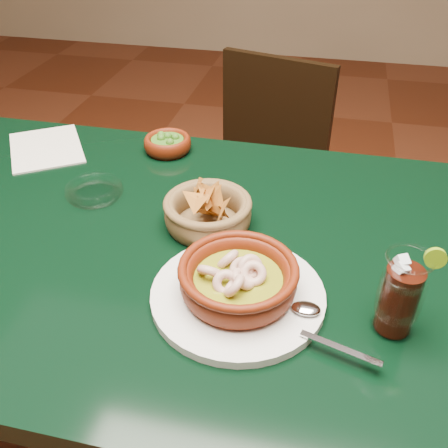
% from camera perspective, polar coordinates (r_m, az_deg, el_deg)
% --- Properties ---
extents(dining_table, '(1.20, 0.80, 0.75)m').
position_cam_1_polar(dining_table, '(0.98, -7.80, -5.80)').
color(dining_table, black).
rests_on(dining_table, ground).
extents(dining_chair, '(0.47, 0.47, 0.83)m').
position_cam_1_polar(dining_chair, '(1.62, 3.93, 4.75)').
color(dining_chair, black).
rests_on(dining_chair, ground).
extents(shrimp_plate, '(0.35, 0.27, 0.08)m').
position_cam_1_polar(shrimp_plate, '(0.76, 1.65, -6.76)').
color(shrimp_plate, silver).
rests_on(shrimp_plate, dining_table).
extents(chip_basket, '(0.19, 0.19, 0.11)m').
position_cam_1_polar(chip_basket, '(0.91, -1.85, 1.38)').
color(chip_basket, brown).
rests_on(chip_basket, dining_table).
extents(guacamole_ramekin, '(0.13, 0.13, 0.04)m').
position_cam_1_polar(guacamole_ramekin, '(1.18, -6.47, 9.15)').
color(guacamole_ramekin, '#501606').
rests_on(guacamole_ramekin, dining_table).
extents(cola_drink, '(0.13, 0.13, 0.15)m').
position_cam_1_polar(cola_drink, '(0.74, 19.50, -7.65)').
color(cola_drink, white).
rests_on(cola_drink, dining_table).
extents(glass_ashtray, '(0.12, 0.12, 0.03)m').
position_cam_1_polar(glass_ashtray, '(1.04, -14.59, 3.70)').
color(glass_ashtray, white).
rests_on(glass_ashtray, dining_table).
extents(paper_menu, '(0.25, 0.26, 0.00)m').
position_cam_1_polar(paper_menu, '(1.26, -19.67, 8.20)').
color(paper_menu, beige).
rests_on(paper_menu, dining_table).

